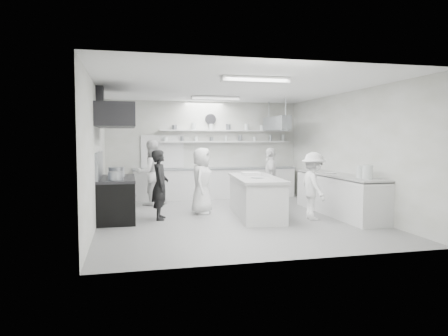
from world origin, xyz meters
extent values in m
cube|color=#949494|center=(0.00, 0.00, -0.01)|extent=(6.00, 7.00, 0.02)
cube|color=white|center=(0.00, 0.00, 3.01)|extent=(6.00, 7.00, 0.02)
cube|color=silver|center=(0.00, 3.50, 1.50)|extent=(6.00, 0.04, 3.00)
cube|color=silver|center=(0.00, -3.50, 1.50)|extent=(6.00, 0.04, 3.00)
cube|color=silver|center=(-3.00, 0.00, 1.50)|extent=(0.04, 7.00, 3.00)
cube|color=silver|center=(3.00, 0.00, 1.50)|extent=(0.04, 7.00, 3.00)
cube|color=black|center=(-2.60, 0.40, 0.45)|extent=(0.80, 1.80, 0.90)
cube|color=#2A292D|center=(-2.60, 0.40, 2.35)|extent=(0.85, 2.00, 0.50)
cube|color=silver|center=(0.30, 3.20, 0.46)|extent=(5.00, 0.60, 0.92)
cube|color=silver|center=(0.70, 3.37, 1.75)|extent=(4.20, 0.26, 0.04)
cube|color=silver|center=(0.70, 3.37, 2.10)|extent=(4.20, 0.26, 0.04)
cube|color=black|center=(-1.30, 3.48, 1.45)|extent=(1.30, 0.04, 1.00)
cylinder|color=silver|center=(0.20, 3.46, 2.45)|extent=(0.32, 0.05, 0.32)
cube|color=silver|center=(2.65, -0.20, 0.47)|extent=(0.74, 3.30, 0.94)
cube|color=#8F949E|center=(2.00, 2.40, 2.30)|extent=(0.30, 1.60, 0.40)
cube|color=silver|center=(0.00, -1.80, 2.94)|extent=(1.30, 0.25, 0.10)
cube|color=silver|center=(0.00, 1.80, 2.94)|extent=(1.30, 0.25, 0.10)
cube|color=silver|center=(0.60, 0.01, 0.45)|extent=(1.15, 2.51, 0.89)
cylinder|color=#8F949E|center=(-2.60, 0.60, 1.05)|extent=(0.36, 0.36, 0.28)
imported|color=black|center=(-1.64, 0.16, 0.80)|extent=(0.45, 0.62, 1.59)
imported|color=white|center=(-1.72, 2.29, 0.90)|extent=(1.05, 0.94, 1.80)
imported|color=white|center=(-0.58, 0.67, 0.81)|extent=(0.77, 0.93, 1.62)
imported|color=white|center=(1.38, 1.17, 0.80)|extent=(0.65, 1.01, 1.60)
imported|color=white|center=(1.78, -0.62, 0.77)|extent=(0.64, 1.03, 1.54)
imported|color=#8F949E|center=(0.54, -0.27, 0.93)|extent=(0.31, 0.31, 0.06)
imported|color=silver|center=(0.85, -0.05, 0.92)|extent=(0.20, 0.20, 0.06)
imported|color=silver|center=(2.56, 0.06, 0.97)|extent=(0.29, 0.29, 0.06)
camera|label=1|loc=(-2.35, -9.24, 1.83)|focal=33.04mm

